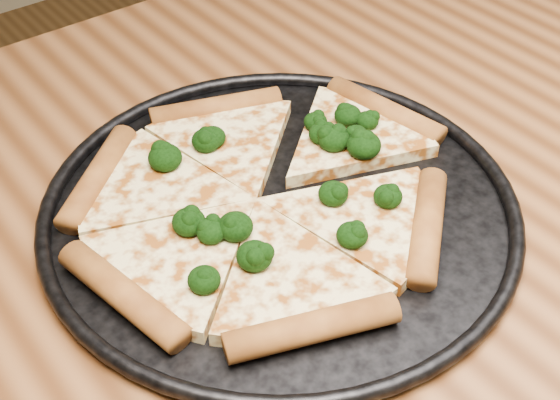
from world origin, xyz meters
TOP-DOWN VIEW (x-y plane):
  - dining_table at (0.00, 0.00)m, footprint 1.20×0.90m
  - pizza_pan at (-0.00, 0.04)m, footprint 0.41×0.41m
  - pizza at (-0.01, 0.05)m, footprint 0.36×0.33m
  - broccoli_florets at (0.01, 0.05)m, footprint 0.25×0.20m

SIDE VIEW (x-z plane):
  - dining_table at x=0.00m, z-range 0.28..1.03m
  - pizza_pan at x=0.00m, z-range 0.75..0.77m
  - pizza at x=-0.01m, z-range 0.75..0.78m
  - broccoli_florets at x=0.01m, z-range 0.76..0.79m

